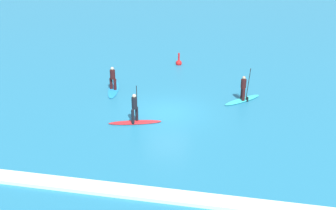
{
  "coord_description": "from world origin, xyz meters",
  "views": [
    {
      "loc": [
        4.8,
        -24.25,
        11.49
      ],
      "look_at": [
        0.0,
        0.0,
        0.5
      ],
      "focal_mm": 46.74,
      "sensor_mm": 36.0,
      "label": 1
    }
  ],
  "objects_px": {
    "surfer_on_blue_board": "(113,84)",
    "surfer_on_red_board": "(135,115)",
    "surfer_on_teal_board": "(243,95)",
    "marker_buoy": "(179,63)"
  },
  "relations": [
    {
      "from": "surfer_on_blue_board",
      "to": "surfer_on_red_board",
      "type": "bearing_deg",
      "value": -160.55
    },
    {
      "from": "marker_buoy",
      "to": "surfer_on_red_board",
      "type": "bearing_deg",
      "value": -93.56
    },
    {
      "from": "surfer_on_teal_board",
      "to": "marker_buoy",
      "type": "relative_size",
      "value": 2.35
    },
    {
      "from": "surfer_on_blue_board",
      "to": "surfer_on_teal_board",
      "type": "bearing_deg",
      "value": -102.46
    },
    {
      "from": "surfer_on_red_board",
      "to": "marker_buoy",
      "type": "height_order",
      "value": "surfer_on_red_board"
    },
    {
      "from": "surfer_on_teal_board",
      "to": "marker_buoy",
      "type": "distance_m",
      "value": 8.47
    },
    {
      "from": "surfer_on_teal_board",
      "to": "surfer_on_red_board",
      "type": "bearing_deg",
      "value": 171.07
    },
    {
      "from": "surfer_on_teal_board",
      "to": "surfer_on_blue_board",
      "type": "xyz_separation_m",
      "value": [
        -8.96,
        0.12,
        0.0
      ]
    },
    {
      "from": "surfer_on_blue_board",
      "to": "surfer_on_red_board",
      "type": "relative_size",
      "value": 1.02
    },
    {
      "from": "surfer_on_blue_board",
      "to": "marker_buoy",
      "type": "relative_size",
      "value": 2.94
    }
  ]
}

